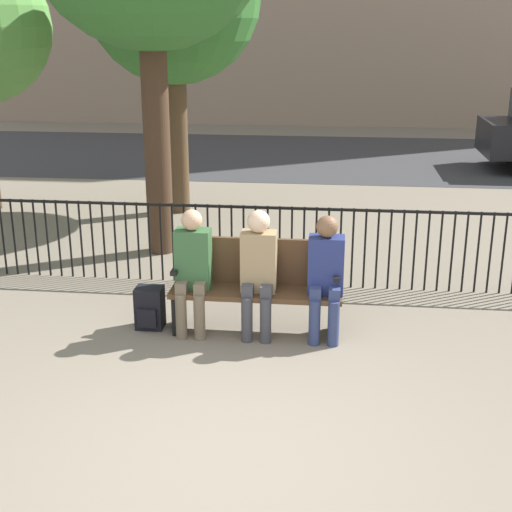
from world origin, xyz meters
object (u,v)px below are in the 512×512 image
(park_bench, at_px, (257,283))
(seated_person_0, at_px, (193,266))
(seated_person_1, at_px, (258,267))
(seated_person_2, at_px, (326,271))
(backpack, at_px, (150,308))

(park_bench, height_order, seated_person_0, seated_person_0)
(seated_person_1, bearing_deg, seated_person_2, -0.16)
(seated_person_0, distance_m, backpack, 0.67)
(seated_person_1, relative_size, seated_person_2, 1.03)
(seated_person_0, height_order, seated_person_2, seated_person_0)
(park_bench, relative_size, seated_person_1, 1.33)
(seated_person_0, height_order, seated_person_1, seated_person_1)
(seated_person_1, xyz_separation_m, backpack, (-1.10, 0.04, -0.50))
(park_bench, relative_size, seated_person_2, 1.37)
(park_bench, distance_m, seated_person_1, 0.25)
(backpack, bearing_deg, seated_person_0, -4.94)
(seated_person_2, distance_m, backpack, 1.82)
(seated_person_1, height_order, seated_person_2, seated_person_1)
(seated_person_2, bearing_deg, seated_person_0, 179.95)
(seated_person_0, height_order, backpack, seated_person_0)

